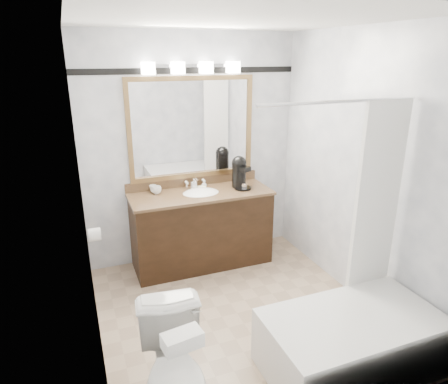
% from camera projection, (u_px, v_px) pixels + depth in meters
% --- Properties ---
extents(room, '(2.42, 2.62, 2.52)m').
position_uv_depth(room, '(239.00, 184.00, 3.27)').
color(room, tan).
rests_on(room, ground).
extents(vanity, '(1.53, 0.58, 0.97)m').
position_uv_depth(vanity, '(201.00, 227.00, 4.43)').
color(vanity, black).
rests_on(vanity, ground).
extents(mirror, '(1.40, 0.04, 1.10)m').
position_uv_depth(mirror, '(192.00, 128.00, 4.32)').
color(mirror, olive).
rests_on(mirror, room).
extents(vanity_light_bar, '(1.02, 0.14, 0.12)m').
position_uv_depth(vanity_light_bar, '(192.00, 67.00, 4.06)').
color(vanity_light_bar, silver).
rests_on(vanity_light_bar, room).
extents(accent_stripe, '(2.40, 0.01, 0.06)m').
position_uv_depth(accent_stripe, '(190.00, 71.00, 4.13)').
color(accent_stripe, black).
rests_on(accent_stripe, room).
extents(bathtub, '(1.30, 0.75, 1.96)m').
position_uv_depth(bathtub, '(352.00, 333.00, 2.98)').
color(bathtub, white).
rests_on(bathtub, ground).
extents(tp_roll, '(0.11, 0.12, 0.12)m').
position_uv_depth(tp_roll, '(95.00, 235.00, 3.64)').
color(tp_roll, white).
rests_on(tp_roll, room).
extents(toilet, '(0.51, 0.78, 0.75)m').
position_uv_depth(toilet, '(176.00, 376.00, 2.47)').
color(toilet, white).
rests_on(toilet, ground).
extents(tissue_box, '(0.23, 0.15, 0.09)m').
position_uv_depth(tissue_box, '(182.00, 340.00, 2.15)').
color(tissue_box, white).
rests_on(tissue_box, toilet).
extents(coffee_maker, '(0.20, 0.23, 0.36)m').
position_uv_depth(coffee_maker, '(240.00, 172.00, 4.39)').
color(coffee_maker, black).
rests_on(coffee_maker, vanity).
extents(cup_left, '(0.11, 0.11, 0.08)m').
position_uv_depth(cup_left, '(156.00, 190.00, 4.25)').
color(cup_left, white).
rests_on(cup_left, vanity).
extents(cup_right, '(0.09, 0.09, 0.07)m').
position_uv_depth(cup_right, '(153.00, 188.00, 4.31)').
color(cup_right, white).
rests_on(cup_right, vanity).
extents(soap_bottle_a, '(0.06, 0.06, 0.12)m').
position_uv_depth(soap_bottle_a, '(194.00, 184.00, 4.39)').
color(soap_bottle_a, white).
rests_on(soap_bottle_a, vanity).
extents(soap_bottle_b, '(0.06, 0.06, 0.07)m').
position_uv_depth(soap_bottle_b, '(204.00, 184.00, 4.45)').
color(soap_bottle_b, white).
rests_on(soap_bottle_b, vanity).
extents(soap_bar, '(0.09, 0.06, 0.03)m').
position_uv_depth(soap_bar, '(201.00, 188.00, 4.41)').
color(soap_bar, beige).
rests_on(soap_bar, vanity).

